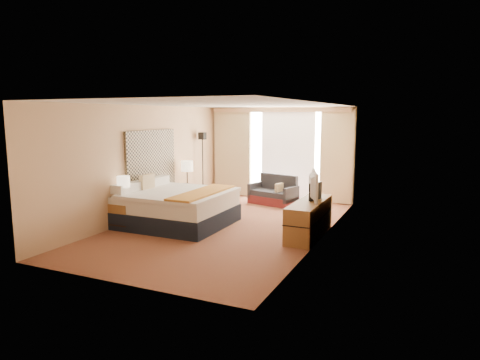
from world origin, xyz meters
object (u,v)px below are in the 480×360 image
at_px(lamp_left, 123,182).
at_px(desk_chair, 309,210).
at_px(bed, 176,207).
at_px(lamp_right, 187,167).
at_px(loveseat, 274,194).
at_px(nightstand_right, 187,196).
at_px(media_dresser, 309,219).
at_px(television, 310,185).
at_px(nightstand_left, 125,216).
at_px(floor_lamp, 203,152).

bearing_deg(lamp_left, desk_chair, 18.88).
xyz_separation_m(bed, lamp_right, (-0.77, 1.74, 0.66)).
height_order(loveseat, desk_chair, desk_chair).
bearing_deg(loveseat, lamp_left, -103.64).
distance_m(nightstand_right, desk_chair, 3.85).
distance_m(nightstand_right, lamp_left, 2.59).
height_order(media_dresser, television, television).
xyz_separation_m(loveseat, lamp_left, (-2.02, -3.70, 0.73)).
distance_m(nightstand_right, lamp_right, 0.78).
height_order(nightstand_left, lamp_right, lamp_right).
bearing_deg(nightstand_left, desk_chair, 19.07).
height_order(nightstand_right, desk_chair, desk_chair).
height_order(nightstand_right, lamp_right, lamp_right).
relative_size(bed, lamp_right, 3.39).
distance_m(loveseat, desk_chair, 2.95).
bearing_deg(nightstand_right, bed, -65.48).
xyz_separation_m(nightstand_left, loveseat, (2.00, 3.70, -0.02)).
bearing_deg(television, bed, 80.81).
bearing_deg(floor_lamp, nightstand_left, -89.50).
xyz_separation_m(nightstand_left, bed, (0.81, 0.73, 0.12)).
distance_m(bed, lamp_right, 2.01).
distance_m(media_dresser, loveseat, 3.15).
relative_size(media_dresser, bed, 0.82).
xyz_separation_m(nightstand_left, desk_chair, (3.64, 1.26, 0.19)).
height_order(bed, floor_lamp, floor_lamp).
distance_m(media_dresser, lamp_left, 3.91).
bearing_deg(floor_lamp, lamp_right, -85.78).
distance_m(bed, lamp_left, 1.24).
relative_size(nightstand_right, lamp_right, 0.85).
bearing_deg(media_dresser, nightstand_left, -164.16).
relative_size(bed, television, 2.21).
height_order(nightstand_left, media_dresser, media_dresser).
bearing_deg(media_dresser, desk_chair, 104.78).
bearing_deg(television, nightstand_right, 51.72).
height_order(media_dresser, lamp_right, lamp_right).
relative_size(media_dresser, lamp_right, 2.77).
relative_size(nightstand_left, nightstand_right, 1.00).
relative_size(nightstand_right, television, 0.55).
xyz_separation_m(nightstand_right, bed, (0.81, -1.77, 0.12)).
relative_size(bed, lamp_left, 3.89).
bearing_deg(loveseat, nightstand_left, -103.43).
bearing_deg(desk_chair, loveseat, 141.32).
height_order(bed, television, television).
bearing_deg(nightstand_right, television, -19.47).
xyz_separation_m(media_dresser, floor_lamp, (-3.73, 2.37, 0.99)).
relative_size(lamp_left, television, 0.57).
bearing_deg(nightstand_left, loveseat, 61.60).
relative_size(media_dresser, floor_lamp, 0.95).
xyz_separation_m(loveseat, desk_chair, (1.64, -2.44, 0.21)).
bearing_deg(loveseat, bed, -96.89).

